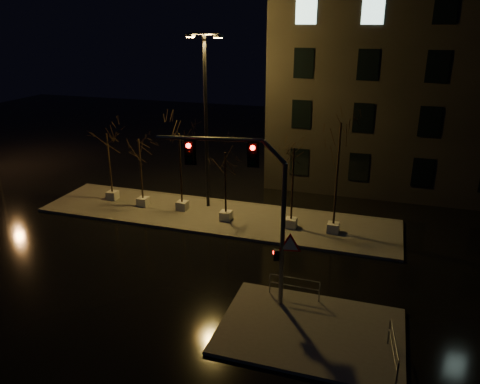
% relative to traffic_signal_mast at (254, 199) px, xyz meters
% --- Properties ---
extents(ground, '(90.00, 90.00, 0.00)m').
position_rel_traffic_signal_mast_xyz_m(ground, '(-4.84, 2.32, -4.80)').
color(ground, black).
rests_on(ground, ground).
extents(median, '(22.00, 5.00, 0.15)m').
position_rel_traffic_signal_mast_xyz_m(median, '(-4.84, 8.32, -4.73)').
color(median, '#4B4843').
rests_on(median, ground).
extents(sidewalk_corner, '(7.00, 5.00, 0.15)m').
position_rel_traffic_signal_mast_xyz_m(sidewalk_corner, '(2.66, -1.18, -4.73)').
color(sidewalk_corner, '#4B4843').
rests_on(sidewalk_corner, ground).
extents(building, '(25.00, 12.00, 15.00)m').
position_rel_traffic_signal_mast_xyz_m(building, '(9.16, 20.32, 2.70)').
color(building, black).
rests_on(building, ground).
extents(tree_0, '(1.80, 1.80, 4.56)m').
position_rel_traffic_signal_mast_xyz_m(tree_0, '(-12.30, 8.75, -1.19)').
color(tree_0, '#B3B2A7').
rests_on(tree_0, median).
extents(tree_1, '(1.80, 1.80, 4.52)m').
position_rel_traffic_signal_mast_xyz_m(tree_1, '(-9.79, 8.32, -1.22)').
color(tree_1, '#B3B2A7').
rests_on(tree_1, median).
extents(tree_2, '(1.80, 1.80, 5.03)m').
position_rel_traffic_signal_mast_xyz_m(tree_2, '(-7.11, 8.46, -0.84)').
color(tree_2, '#B3B2A7').
rests_on(tree_2, median).
extents(tree_3, '(1.80, 1.80, 4.29)m').
position_rel_traffic_signal_mast_xyz_m(tree_3, '(-3.96, 7.77, -1.40)').
color(tree_3, '#B3B2A7').
rests_on(tree_3, median).
extents(tree_4, '(1.80, 1.80, 4.82)m').
position_rel_traffic_signal_mast_xyz_m(tree_4, '(-0.04, 7.92, -1.00)').
color(tree_4, '#B3B2A7').
rests_on(tree_4, median).
extents(tree_5, '(1.80, 1.80, 6.41)m').
position_rel_traffic_signal_mast_xyz_m(tree_5, '(2.37, 7.97, 0.20)').
color(tree_5, '#B3B2A7').
rests_on(tree_5, median).
extents(traffic_signal_mast, '(5.74, 1.06, 7.08)m').
position_rel_traffic_signal_mast_xyz_m(traffic_signal_mast, '(0.00, 0.00, 0.00)').
color(traffic_signal_mast, '#5A5D62').
rests_on(traffic_signal_mast, sidewalk_corner).
extents(streetlight_main, '(2.58, 1.14, 10.56)m').
position_rel_traffic_signal_mast_xyz_m(streetlight_main, '(-5.80, 9.59, 1.44)').
color(streetlight_main, black).
rests_on(streetlight_main, median).
extents(guard_rail_a, '(2.21, 0.10, 0.96)m').
position_rel_traffic_signal_mast_xyz_m(guard_rail_a, '(1.58, 0.82, -4.03)').
color(guard_rail_a, '#5A5D62').
rests_on(guard_rail_a, sidewalk_corner).
extents(guard_rail_b, '(0.34, 2.33, 1.11)m').
position_rel_traffic_signal_mast_xyz_m(guard_rail_b, '(5.66, -2.31, -3.93)').
color(guard_rail_b, '#5A5D62').
rests_on(guard_rail_b, sidewalk_corner).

